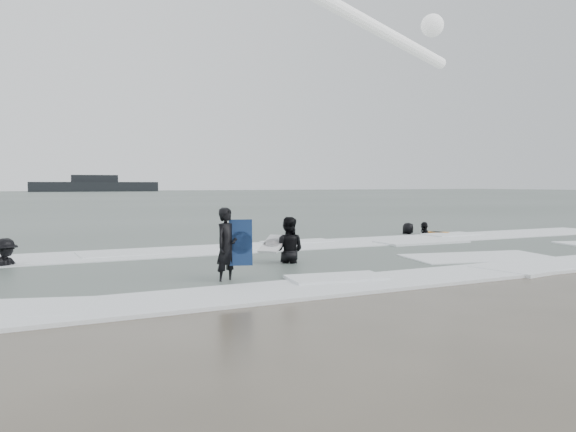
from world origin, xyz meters
name	(u,v)px	position (x,y,z in m)	size (l,w,h in m)	color
ground	(385,277)	(0.00, 0.00, 0.00)	(320.00, 320.00, 0.00)	brown
sea	(74,197)	(0.00, 80.00, 0.06)	(320.00, 320.00, 0.00)	#47544C
surfer_centre	(227,284)	(-3.45, 0.71, 0.00)	(0.58, 0.38, 1.60)	black
surfer_wading	(288,265)	(-1.12, 2.65, 0.00)	(0.86, 0.67, 1.78)	black
surfer_breaker	(6,269)	(-7.66, 4.92, 0.00)	(1.04, 0.60, 1.60)	black
surfer_right_near	(424,236)	(7.27, 7.56, 0.00)	(1.00, 0.42, 1.71)	black
surfer_right_far	(408,235)	(6.77, 7.93, 0.00)	(0.81, 0.53, 1.66)	black
surf_foam	(308,256)	(0.00, 3.70, 0.04)	(30.03, 9.06, 0.09)	white
bodyboards	(342,238)	(1.08, 3.62, 0.50)	(11.69, 7.44, 1.25)	#0F2248
vessel_horizon	(95,186)	(10.31, 143.65, 1.60)	(31.81, 5.68, 4.32)	black
airshow_jet	(318,4)	(20.87, 41.47, 20.52)	(45.71, 17.12, 7.79)	silver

